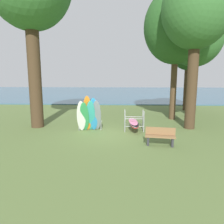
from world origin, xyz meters
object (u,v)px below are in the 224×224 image
board_storage_rack (134,123)px  park_bench (160,136)px  tree_foreground_right (196,11)px  tree_far_left_back (196,36)px  tree_mid_behind (189,51)px  leaning_board_pile (89,115)px  tree_far_right_back (176,27)px

board_storage_rack → park_bench: board_storage_rack is taller
tree_foreground_right → tree_far_left_back: bearing=71.0°
tree_mid_behind → leaning_board_pile: 12.50m
tree_far_right_back → board_storage_rack: 7.86m
leaning_board_pile → park_bench: bearing=-32.5°
board_storage_rack → park_bench: size_ratio=1.47×
tree_far_left_back → park_bench: 10.70m
board_storage_rack → tree_foreground_right: bearing=12.3°
tree_foreground_right → board_storage_rack: (-3.54, -0.77, -6.45)m
tree_foreground_right → leaning_board_pile: tree_foreground_right is taller
tree_mid_behind → tree_far_left_back: bearing=-97.3°
tree_mid_behind → tree_far_right_back: (-2.31, -4.41, 1.14)m
tree_foreground_right → tree_mid_behind: tree_foreground_right is taller
tree_far_left_back → tree_far_right_back: tree_far_right_back is taller
tree_far_left_back → park_bench: size_ratio=6.17×
park_bench → tree_foreground_right: bearing=54.5°
tree_foreground_right → board_storage_rack: 7.40m
leaning_board_pile → tree_foreground_right: bearing=9.6°
tree_far_right_back → leaning_board_pile: size_ratio=4.32×
leaning_board_pile → park_bench: leaning_board_pile is taller
leaning_board_pile → board_storage_rack: leaning_board_pile is taller
tree_mid_behind → leaning_board_pile: (-8.09, -8.35, -4.59)m
tree_far_left_back → tree_far_right_back: bearing=-140.0°
tree_far_left_back → tree_mid_behind: bearing=82.7°
tree_far_right_back → tree_foreground_right: bearing=-82.2°
tree_far_right_back → board_storage_rack: tree_far_right_back is taller
tree_foreground_right → tree_mid_behind: 7.68m
leaning_board_pile → tree_mid_behind: bearing=45.9°
tree_far_right_back → tree_mid_behind: bearing=62.3°
tree_far_left_back → board_storage_rack: 9.42m
tree_foreground_right → park_bench: 7.74m
leaning_board_pile → board_storage_rack: bearing=5.8°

